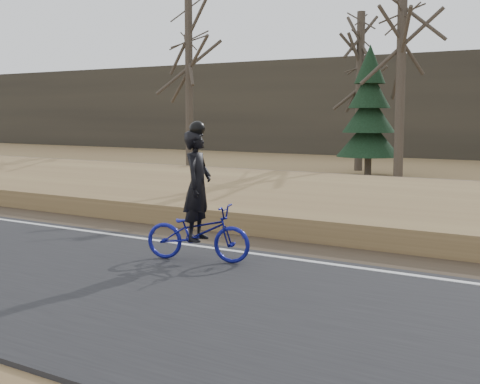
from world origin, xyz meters
The scene contains 12 objects.
ground centered at (0.00, 0.00, 0.00)m, with size 120.00×120.00×0.00m, color olive.
road centered at (0.00, -2.50, 0.03)m, with size 120.00×6.00×0.06m, color black.
edge_line centered at (0.00, 0.20, 0.07)m, with size 120.00×0.12×0.01m, color silver.
shoulder centered at (0.00, 1.20, 0.02)m, with size 120.00×1.60×0.04m, color #473A2B.
embankment centered at (0.00, 4.20, 0.22)m, with size 120.00×5.00×0.44m, color olive.
ballast centered at (0.00, 8.00, 0.23)m, with size 120.00×3.00×0.45m, color slate.
railroad centered at (0.00, 8.00, 0.53)m, with size 120.00×2.40×0.29m.
cyclist centered at (-1.34, -0.78, 0.82)m, with size 1.93×1.12×2.34m.
bare_tree_far_left centered at (-13.56, 14.71, 3.85)m, with size 0.36×0.36×7.70m, color #4A4136.
bare_tree_left centered at (-6.79, 18.32, 3.50)m, with size 0.36×0.36×7.00m, color #4A4136.
bare_tree_near_left centered at (-3.67, 14.92, 4.00)m, with size 0.36×0.36×8.00m, color #4A4136.
conifer centered at (-5.35, 16.00, 2.51)m, with size 2.60×2.60×5.31m.
Camera 1 is at (5.35, -9.57, 2.51)m, focal length 50.00 mm.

